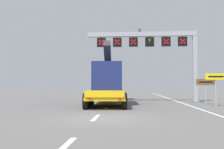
{
  "coord_description": "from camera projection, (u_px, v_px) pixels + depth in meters",
  "views": [
    {
      "loc": [
        1.36,
        -12.76,
        1.66
      ],
      "look_at": [
        -0.37,
        11.64,
        2.7
      ],
      "focal_mm": 41.24,
      "sensor_mm": 36.0,
      "label": 1
    }
  ],
  "objects": [
    {
      "name": "ground",
      "position": [
        103.0,
        119.0,
        12.74
      ],
      "size": [
        112.0,
        112.0,
        0.0
      ],
      "primitive_type": "plane",
      "color": "slate"
    },
    {
      "name": "heavy_haul_truck_yellow",
      "position": [
        109.0,
        82.0,
        25.12
      ],
      "size": [
        3.58,
        14.15,
        5.3
      ],
      "color": "yellow",
      "rests_on": "ground"
    },
    {
      "name": "overhead_lane_gantry",
      "position": [
        155.0,
        45.0,
        25.4
      ],
      "size": [
        11.01,
        0.9,
        7.28
      ],
      "color": "#9EA0A5",
      "rests_on": "ground"
    },
    {
      "name": "edge_line_right",
      "position": [
        182.0,
        103.0,
        24.27
      ],
      "size": [
        0.2,
        63.0,
        0.01
      ],
      "primitive_type": "cube",
      "color": "silver",
      "rests_on": "ground"
    },
    {
      "name": "lane_markings",
      "position": [
        117.0,
        97.0,
        35.37
      ],
      "size": [
        0.2,
        59.95,
        0.01
      ],
      "color": "silver",
      "rests_on": "ground"
    },
    {
      "name": "exit_sign_yellow",
      "position": [
        216.0,
        81.0,
        20.12
      ],
      "size": [
        1.61,
        0.15,
        2.6
      ],
      "color": "#9EA0A5",
      "rests_on": "ground"
    },
    {
      "name": "tourist_info_sign_brown",
      "position": [
        206.0,
        85.0,
        22.06
      ],
      "size": [
        1.64,
        0.15,
        2.21
      ],
      "color": "#9EA0A5",
      "rests_on": "ground"
    }
  ]
}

